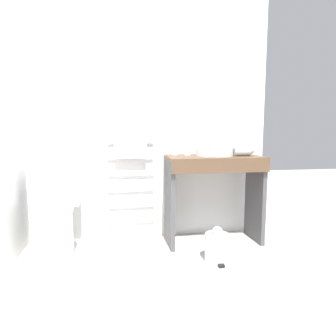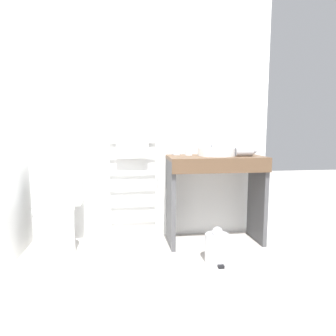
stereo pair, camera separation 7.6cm
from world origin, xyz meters
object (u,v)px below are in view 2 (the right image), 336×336
toilet (56,217)px  towel_radiator (133,167)px  cup_near_wall (176,151)px  trash_bin (217,247)px  cup_near_edge (189,151)px  hair_dryer (244,152)px  sink_basin (216,152)px

toilet → towel_radiator: towel_radiator is taller
cup_near_wall → trash_bin: cup_near_wall is taller
toilet → cup_near_wall: 1.30m
towel_radiator → cup_near_edge: (0.56, -0.09, 0.17)m
cup_near_wall → hair_dryer: 0.67m
cup_near_edge → hair_dryer: bearing=-15.3°
cup_near_wall → cup_near_edge: (0.11, -0.06, 0.00)m
towel_radiator → hair_dryer: (1.08, -0.24, 0.17)m
toilet → cup_near_edge: size_ratio=8.10×
cup_near_edge → trash_bin: 0.97m
sink_basin → trash_bin: (-0.12, -0.49, -0.78)m
toilet → towel_radiator: 0.86m
cup_near_edge → hair_dryer: cup_near_edge is taller
sink_basin → cup_near_wall: size_ratio=4.11×
towel_radiator → trash_bin: size_ratio=3.43×
toilet → trash_bin: 1.47m
cup_near_edge → hair_dryer: size_ratio=0.42×
toilet → hair_dryer: size_ratio=3.37×
towel_radiator → sink_basin: bearing=-11.7°
sink_basin → cup_near_edge: bearing=163.9°
towel_radiator → cup_near_wall: bearing=-4.5°
cup_near_edge → trash_bin: cup_near_edge is taller
toilet → sink_basin: 1.63m
hair_dryer → trash_bin: hair_dryer is taller
cup_near_wall → sink_basin: bearing=-19.8°
sink_basin → cup_near_edge: (-0.26, 0.07, 0.00)m
towel_radiator → trash_bin: (0.70, -0.66, -0.61)m
sink_basin → cup_near_wall: bearing=160.2°
cup_near_wall → hair_dryer: size_ratio=0.40×
towel_radiator → trash_bin: bearing=-43.4°
sink_basin → trash_bin: size_ratio=1.18×
hair_dryer → toilet: bearing=-179.1°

